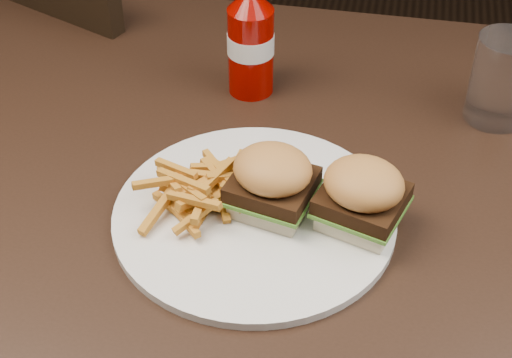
% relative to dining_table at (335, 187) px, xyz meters
% --- Properties ---
extents(dining_table, '(1.20, 0.80, 0.04)m').
position_rel_dining_table_xyz_m(dining_table, '(0.00, 0.00, 0.00)').
color(dining_table, black).
rests_on(dining_table, ground).
extents(chair_far, '(0.53, 0.53, 0.04)m').
position_rel_dining_table_xyz_m(chair_far, '(-0.46, 0.50, -0.30)').
color(chair_far, black).
rests_on(chair_far, ground).
extents(plate, '(0.31, 0.31, 0.01)m').
position_rel_dining_table_xyz_m(plate, '(-0.08, -0.09, 0.03)').
color(plate, white).
rests_on(plate, dining_table).
extents(sandwich_half_a, '(0.09, 0.09, 0.02)m').
position_rel_dining_table_xyz_m(sandwich_half_a, '(-0.06, -0.08, 0.04)').
color(sandwich_half_a, beige).
rests_on(sandwich_half_a, plate).
extents(sandwich_half_b, '(0.10, 0.09, 0.02)m').
position_rel_dining_table_xyz_m(sandwich_half_b, '(0.04, -0.09, 0.04)').
color(sandwich_half_b, '#F4ECBF').
rests_on(sandwich_half_b, plate).
extents(fries_pile, '(0.12, 0.12, 0.04)m').
position_rel_dining_table_xyz_m(fries_pile, '(-0.14, -0.09, 0.05)').
color(fries_pile, '#BD742A').
rests_on(fries_pile, plate).
extents(ketchup_bottle, '(0.07, 0.07, 0.12)m').
position_rel_dining_table_xyz_m(ketchup_bottle, '(-0.13, 0.16, 0.08)').
color(ketchup_bottle, '#7F0400').
rests_on(ketchup_bottle, dining_table).
extents(tumbler, '(0.08, 0.08, 0.12)m').
position_rel_dining_table_xyz_m(tumbler, '(0.19, 0.16, 0.08)').
color(tumbler, white).
rests_on(tumbler, dining_table).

